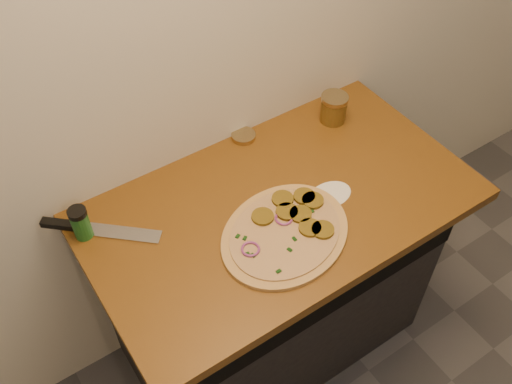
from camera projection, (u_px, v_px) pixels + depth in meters
cabinet at (271, 279)px, 2.12m from camera, size 1.10×0.60×0.86m
countertop at (279, 205)px, 1.77m from camera, size 1.20×0.70×0.04m
pizza at (286, 231)px, 1.66m from camera, size 0.51×0.51×0.03m
chefs_knife at (90, 228)px, 1.67m from camera, size 0.29×0.27×0.02m
mason_jar_lid at (243, 136)px, 1.94m from camera, size 0.10×0.10×0.02m
salsa_jar at (334, 108)px, 1.97m from camera, size 0.09×0.09×0.10m
spice_shaker at (81, 223)px, 1.62m from camera, size 0.05×0.05×0.11m
flour_spill at (330, 195)px, 1.77m from camera, size 0.15×0.15×0.00m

